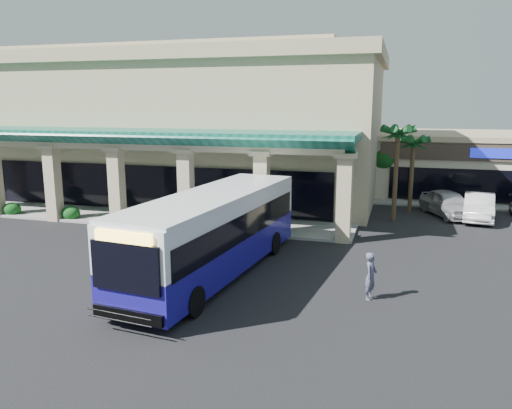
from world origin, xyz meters
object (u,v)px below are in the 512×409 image
(pedestrian, at_px, (371,276))
(car_white, at_px, (479,207))
(transit_bus, at_px, (214,234))
(car_silver, at_px, (448,203))

(pedestrian, xyz_separation_m, car_white, (5.78, 15.39, -0.08))
(pedestrian, height_order, car_white, pedestrian)
(transit_bus, relative_size, car_white, 2.54)
(transit_bus, xyz_separation_m, pedestrian, (6.61, -0.98, -0.88))
(transit_bus, distance_m, pedestrian, 6.74)
(transit_bus, bearing_deg, pedestrian, -2.23)
(transit_bus, height_order, car_silver, transit_bus)
(pedestrian, height_order, car_silver, pedestrian)
(pedestrian, bearing_deg, transit_bus, 97.05)
(car_silver, bearing_deg, pedestrian, -127.51)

